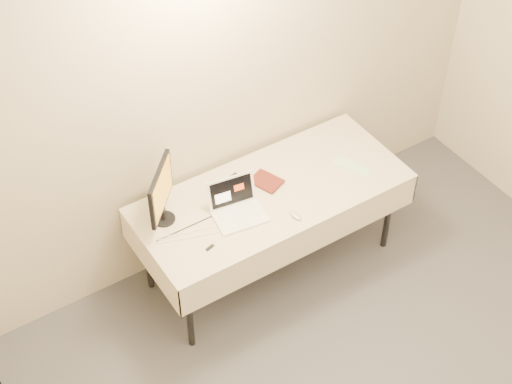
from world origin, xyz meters
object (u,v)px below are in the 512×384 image
laptop (236,206)px  monitor (161,192)px  book (260,178)px  table (271,198)px

laptop → monitor: size_ratio=0.85×
laptop → book: size_ratio=1.74×
table → monitor: (-0.72, 0.16, 0.31)m
laptop → book: laptop is taller
table → monitor: monitor is taller
book → table: bearing=-73.4°
monitor → book: bearing=-54.7°
laptop → book: bearing=31.2°
table → laptop: (-0.30, -0.04, 0.12)m
laptop → book: 0.27m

